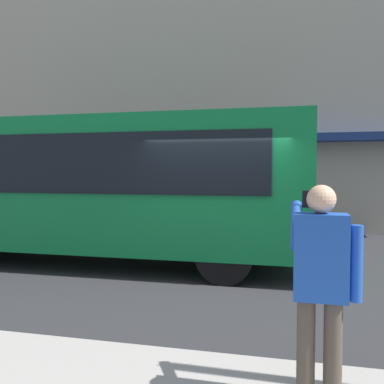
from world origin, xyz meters
name	(u,v)px	position (x,y,z in m)	size (l,w,h in m)	color
ground_plane	(221,278)	(0.00, 0.00, 0.00)	(60.00, 60.00, 0.00)	#2B2B2D
building_facade_far	(256,51)	(-0.02, -6.80, 5.99)	(28.00, 1.55, 12.00)	#A89E8E
red_bus	(93,184)	(2.89, -0.68, 1.68)	(9.05, 2.54, 3.08)	#0F7238
pedestrian_photographer	(321,277)	(-1.49, 4.22, 1.14)	(0.53, 0.52, 1.70)	#4C4238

